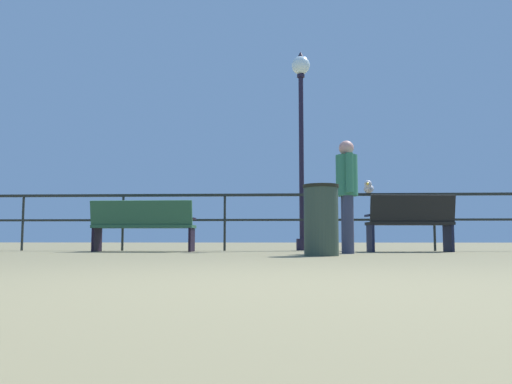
{
  "coord_description": "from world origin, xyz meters",
  "views": [
    {
      "loc": [
        0.08,
        -2.29,
        0.21
      ],
      "look_at": [
        -0.35,
        6.76,
        1.03
      ],
      "focal_mm": 36.6,
      "sensor_mm": 36.0,
      "label": 1
    }
  ],
  "objects_px": {
    "bench_near_left": "(143,223)",
    "lamppost_center": "(301,115)",
    "bench_near_right": "(411,220)",
    "person_by_bench": "(347,188)",
    "seagull_on_rail": "(369,188)",
    "trash_bin": "(321,220)"
  },
  "relations": [
    {
      "from": "person_by_bench",
      "to": "trash_bin",
      "type": "distance_m",
      "value": 1.27
    },
    {
      "from": "bench_near_right",
      "to": "seagull_on_rail",
      "type": "relative_size",
      "value": 3.11
    },
    {
      "from": "bench_near_left",
      "to": "lamppost_center",
      "type": "bearing_deg",
      "value": 22.45
    },
    {
      "from": "bench_near_right",
      "to": "lamppost_center",
      "type": "relative_size",
      "value": 0.37
    },
    {
      "from": "lamppost_center",
      "to": "seagull_on_rail",
      "type": "height_order",
      "value": "lamppost_center"
    },
    {
      "from": "lamppost_center",
      "to": "trash_bin",
      "type": "relative_size",
      "value": 4.24
    },
    {
      "from": "bench_near_right",
      "to": "seagull_on_rail",
      "type": "xyz_separation_m",
      "value": [
        -0.55,
        0.77,
        0.62
      ]
    },
    {
      "from": "person_by_bench",
      "to": "seagull_on_rail",
      "type": "bearing_deg",
      "value": 70.81
    },
    {
      "from": "bench_near_left",
      "to": "bench_near_right",
      "type": "relative_size",
      "value": 1.21
    },
    {
      "from": "person_by_bench",
      "to": "bench_near_right",
      "type": "bearing_deg",
      "value": 40.59
    },
    {
      "from": "lamppost_center",
      "to": "trash_bin",
      "type": "bearing_deg",
      "value": -87.97
    },
    {
      "from": "lamppost_center",
      "to": "seagull_on_rail",
      "type": "distance_m",
      "value": 1.92
    },
    {
      "from": "bench_near_right",
      "to": "person_by_bench",
      "type": "bearing_deg",
      "value": -139.41
    },
    {
      "from": "seagull_on_rail",
      "to": "trash_bin",
      "type": "distance_m",
      "value": 3.12
    },
    {
      "from": "bench_near_right",
      "to": "person_by_bench",
      "type": "xyz_separation_m",
      "value": [
        -1.17,
        -1.0,
        0.44
      ]
    },
    {
      "from": "bench_near_right",
      "to": "lamppost_center",
      "type": "xyz_separation_m",
      "value": [
        -1.75,
        1.13,
        2.07
      ]
    },
    {
      "from": "seagull_on_rail",
      "to": "trash_bin",
      "type": "relative_size",
      "value": 0.51
    },
    {
      "from": "bench_near_right",
      "to": "trash_bin",
      "type": "distance_m",
      "value": 2.64
    },
    {
      "from": "person_by_bench",
      "to": "lamppost_center",
      "type": "bearing_deg",
      "value": 105.29
    },
    {
      "from": "bench_near_left",
      "to": "lamppost_center",
      "type": "height_order",
      "value": "lamppost_center"
    },
    {
      "from": "trash_bin",
      "to": "bench_near_left",
      "type": "bearing_deg",
      "value": 144.09
    },
    {
      "from": "bench_near_right",
      "to": "person_by_bench",
      "type": "relative_size",
      "value": 0.86
    }
  ]
}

